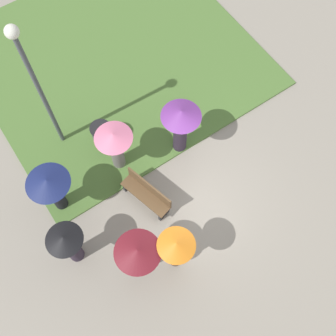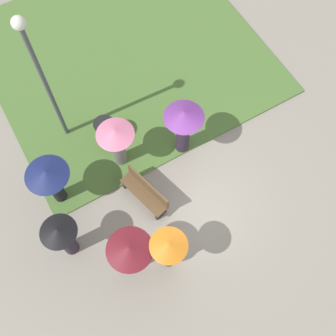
{
  "view_description": "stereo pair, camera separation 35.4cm",
  "coord_description": "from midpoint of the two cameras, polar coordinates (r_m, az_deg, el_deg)",
  "views": [
    {
      "loc": [
        2.93,
        -3.1,
        11.29
      ],
      "look_at": [
        -1.04,
        -0.42,
        0.74
      ],
      "focal_mm": 45.0,
      "sensor_mm": 36.0,
      "label": 1
    },
    {
      "loc": [
        3.12,
        -2.8,
        11.29
      ],
      "look_at": [
        -1.04,
        -0.42,
        0.74
      ],
      "focal_mm": 45.0,
      "sensor_mm": 36.0,
      "label": 2
    }
  ],
  "objects": [
    {
      "name": "ground_plane",
      "position": [
        12.06,
        5.05,
        -4.48
      ],
      "size": [
        90.0,
        90.0,
        0.0
      ],
      "primitive_type": "plane",
      "color": "gray"
    },
    {
      "name": "lawn_patch_near",
      "position": [
        14.65,
        -5.14,
        15.02
      ],
      "size": [
        8.33,
        8.65,
        0.06
      ],
      "color": "#4C7033",
      "rests_on": "ground_plane"
    },
    {
      "name": "park_bench",
      "position": [
        11.62,
        -2.19,
        -3.26
      ],
      "size": [
        1.59,
        0.81,
        0.9
      ],
      "rotation": [
        0.0,
        0.0,
        0.27
      ],
      "color": "brown",
      "rests_on": "ground_plane"
    },
    {
      "name": "lamp_post",
      "position": [
        10.77,
        -16.04,
        12.47
      ],
      "size": [
        0.32,
        0.32,
        4.8
      ],
      "color": "#474C51",
      "rests_on": "ground_plane"
    },
    {
      "name": "trash_bin",
      "position": [
        12.58,
        -7.64,
        4.96
      ],
      "size": [
        0.62,
        0.62,
        0.86
      ],
      "color": "#4C4C51",
      "rests_on": "ground_plane"
    },
    {
      "name": "crowd_person_orange",
      "position": [
        10.26,
        1.09,
        -10.99
      ],
      "size": [
        0.92,
        0.92,
        1.89
      ],
      "rotation": [
        0.0,
        0.0,
        1.6
      ],
      "color": "#47382D",
      "rests_on": "ground_plane"
    },
    {
      "name": "crowd_person_purple",
      "position": [
        11.49,
        3.0,
        5.94
      ],
      "size": [
        1.1,
        1.1,
        2.01
      ],
      "rotation": [
        0.0,
        0.0,
        1.73
      ],
      "color": "#2D2333",
      "rests_on": "ground_plane"
    },
    {
      "name": "crowd_person_black",
      "position": [
        10.83,
        -13.1,
        -9.14
      ],
      "size": [
        0.92,
        0.92,
        1.76
      ],
      "rotation": [
        0.0,
        0.0,
        1.38
      ],
      "color": "#2D2333",
      "rests_on": "ground_plane"
    },
    {
      "name": "crowd_person_navy",
      "position": [
        11.22,
        -14.82,
        -1.53
      ],
      "size": [
        1.15,
        1.15,
        1.78
      ],
      "rotation": [
        0.0,
        0.0,
        1.97
      ],
      "color": "black",
      "rests_on": "ground_plane"
    },
    {
      "name": "crowd_person_maroon",
      "position": [
        10.28,
        -4.05,
        -11.41
      ],
      "size": [
        1.13,
        1.13,
        1.82
      ],
      "rotation": [
        0.0,
        0.0,
        4.96
      ],
      "color": "#2D2333",
      "rests_on": "ground_plane"
    },
    {
      "name": "crowd_person_pink",
      "position": [
        11.48,
        -6.09,
        3.64
      ],
      "size": [
        1.04,
        1.04,
        1.79
      ],
      "rotation": [
        0.0,
        0.0,
        2.41
      ],
      "color": "slate",
      "rests_on": "ground_plane"
    }
  ]
}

